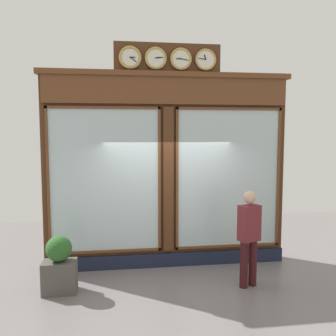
% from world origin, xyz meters
% --- Properties ---
extents(shop_facade, '(4.90, 0.42, 4.39)m').
position_xyz_m(shop_facade, '(0.00, -0.13, 1.96)').
color(shop_facade, '#4C2B16').
rests_on(shop_facade, ground_plane).
extents(pedestrian, '(0.41, 0.33, 1.69)m').
position_xyz_m(pedestrian, '(-1.26, 1.14, 0.93)').
color(pedestrian, '#3A1316').
rests_on(pedestrian, ground_plane).
extents(planter_box, '(0.56, 0.36, 0.54)m').
position_xyz_m(planter_box, '(1.97, 0.94, 0.27)').
color(planter_box, '#4C4742').
rests_on(planter_box, ground_plane).
extents(planter_shrub, '(0.43, 0.43, 0.43)m').
position_xyz_m(planter_shrub, '(1.97, 0.94, 0.76)').
color(planter_shrub, '#285623').
rests_on(planter_shrub, planter_box).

